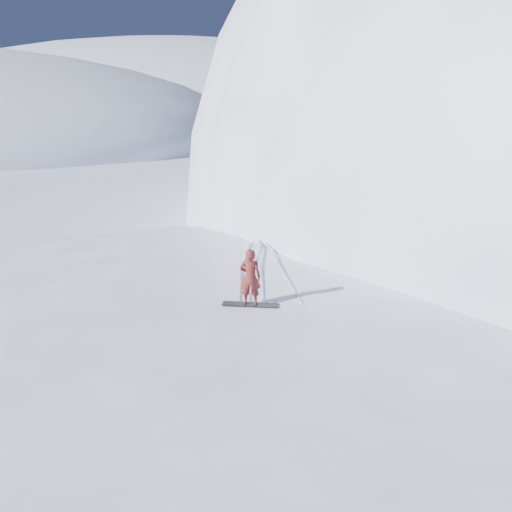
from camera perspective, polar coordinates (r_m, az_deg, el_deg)
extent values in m
plane|color=white|center=(13.21, -1.98, -19.56)|extent=(400.00, 400.00, 0.00)
ellipsoid|color=white|center=(15.52, 3.92, -13.02)|extent=(36.00, 28.00, 4.80)
ellipsoid|color=white|center=(32.19, 23.11, 2.82)|extent=(28.00, 24.00, 18.00)
ellipsoid|color=white|center=(127.50, -10.51, 15.28)|extent=(140.00, 90.00, 36.00)
ellipsoid|color=white|center=(13.06, -22.79, -21.87)|extent=(6.00, 5.40, 0.80)
ellipsoid|color=white|center=(18.54, -4.52, -7.31)|extent=(7.00, 6.30, 1.00)
ellipsoid|color=white|center=(17.07, 25.21, -11.78)|extent=(4.00, 3.60, 0.60)
cube|color=black|center=(13.97, -0.66, -5.56)|extent=(1.58, 0.38, 0.03)
imported|color=maroon|center=(13.64, -0.67, -2.43)|extent=(0.61, 0.42, 1.61)
cube|color=silver|center=(16.91, -1.75, -1.00)|extent=(1.06, 5.93, 0.04)
cube|color=silver|center=(16.84, -0.46, -1.07)|extent=(0.85, 5.96, 0.04)
cube|color=silver|center=(16.80, 0.48, -1.13)|extent=(1.15, 5.91, 0.04)
cube|color=silver|center=(16.72, 2.78, -1.25)|extent=(1.95, 5.71, 0.04)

